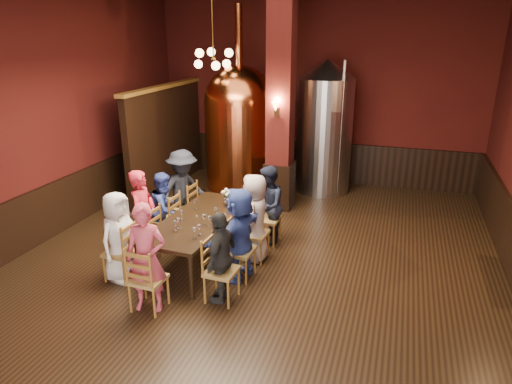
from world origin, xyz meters
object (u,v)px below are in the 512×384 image
(person_0, at_px, (119,237))
(rose_vase, at_px, (226,195))
(dining_table, at_px, (199,221))
(person_2, at_px, (165,209))
(person_1, at_px, (143,216))
(steel_vessel, at_px, (325,127))
(copper_kettle, at_px, (240,130))

(person_0, distance_m, rose_vase, 1.99)
(person_0, height_order, rose_vase, person_0)
(dining_table, distance_m, person_2, 0.91)
(dining_table, bearing_deg, person_1, -158.78)
(rose_vase, bearing_deg, dining_table, -107.32)
(person_2, bearing_deg, person_0, 172.64)
(person_1, height_order, steel_vessel, steel_vessel)
(person_1, bearing_deg, person_0, 173.51)
(steel_vessel, xyz_separation_m, rose_vase, (-1.11, -3.49, -0.59))
(dining_table, xyz_separation_m, steel_vessel, (1.32, 4.17, 0.85))
(person_1, height_order, rose_vase, person_1)
(person_1, bearing_deg, dining_table, -75.28)
(dining_table, relative_size, copper_kettle, 0.58)
(person_2, bearing_deg, person_1, 172.64)
(steel_vessel, height_order, rose_vase, steel_vessel)
(person_1, xyz_separation_m, copper_kettle, (0.39, 3.62, 0.74))
(person_0, xyz_separation_m, steel_vessel, (2.22, 5.13, 0.82))
(person_0, xyz_separation_m, copper_kettle, (0.42, 4.29, 0.82))
(steel_vessel, relative_size, rose_vase, 10.12)
(person_2, bearing_deg, rose_vase, -78.39)
(dining_table, xyz_separation_m, person_1, (-0.86, -0.29, 0.10))
(person_0, relative_size, person_1, 0.91)
(dining_table, distance_m, rose_vase, 0.75)
(person_0, bearing_deg, steel_vessel, -14.08)
(person_0, bearing_deg, rose_vase, -24.68)
(copper_kettle, bearing_deg, person_1, -96.20)
(person_0, distance_m, steel_vessel, 5.65)
(dining_table, relative_size, person_0, 1.72)
(person_1, distance_m, copper_kettle, 3.71)
(steel_vessel, bearing_deg, person_2, -119.58)
(rose_vase, bearing_deg, person_2, -163.50)
(person_2, xyz_separation_m, steel_vessel, (2.16, 3.80, 0.86))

